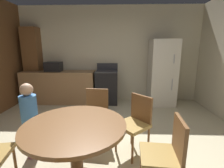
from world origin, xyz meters
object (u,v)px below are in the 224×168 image
dining_table (75,138)px  chair_northeast (136,121)px  refrigerator (162,73)px  chair_east (167,152)px  oven_range (107,87)px  chair_north (96,112)px  microwave (54,67)px  person_child (30,119)px

dining_table → chair_northeast: chair_northeast is taller
refrigerator → chair_east: size_ratio=2.02×
refrigerator → oven_range: bearing=178.0°
dining_table → chair_north: size_ratio=1.27×
chair_east → chair_northeast: bearing=-66.8°
refrigerator → dining_table: (-1.66, -2.84, -0.28)m
microwave → person_child: size_ratio=0.40×
refrigerator → person_child: (-2.43, -2.36, -0.30)m
microwave → chair_east: microwave is taller
microwave → chair_northeast: size_ratio=0.51×
oven_range → chair_northeast: (0.58, -2.25, 0.03)m
dining_table → person_child: person_child is taller
microwave → chair_northeast: 3.09m
dining_table → chair_northeast: size_ratio=1.27×
chair_northeast → person_child: 1.50m
refrigerator → chair_east: 3.02m
oven_range → dining_table: size_ratio=0.99×
microwave → chair_north: (1.43, -1.92, -0.53)m
refrigerator → chair_northeast: refrigerator is taller
dining_table → oven_range: bearing=87.0°
chair_northeast → dining_table: bearing=0.0°
chair_northeast → chair_north: bearing=-68.6°
dining_table → chair_north: (0.09, 0.97, -0.09)m
refrigerator → dining_table: refrigerator is taller
chair_north → person_child: person_child is taller
oven_range → chair_north: oven_range is taller
refrigerator → person_child: 3.40m
chair_north → oven_range: bearing=-176.1°
oven_range → chair_north: bearing=-91.7°
person_child → microwave: bearing=135.4°
refrigerator → microwave: 3.00m
person_child → refrigerator: bearing=76.1°
oven_range → chair_northeast: bearing=-75.6°
chair_northeast → chair_east: size_ratio=1.00×
chair_east → chair_north: bearing=-45.4°
chair_north → dining_table: bearing=-0.0°
refrigerator → chair_northeast: (-0.94, -2.19, -0.38)m
oven_range → dining_table: 2.90m
person_child → oven_range: bearing=101.2°
chair_east → dining_table: bearing=-0.0°
chair_east → person_child: 1.82m
chair_northeast → person_child: (-1.49, -0.17, 0.08)m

